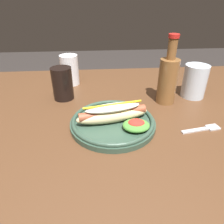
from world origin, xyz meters
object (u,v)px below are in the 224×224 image
(water_cup, at_px, (195,81))
(glass_bottle, at_px, (168,78))
(hot_dog_plate, at_px, (114,120))
(fork, at_px, (204,129))
(extra_cup, at_px, (70,70))
(soda_cup, at_px, (62,84))

(water_cup, height_order, glass_bottle, glass_bottle)
(hot_dog_plate, xyz_separation_m, glass_bottle, (0.20, 0.14, 0.07))
(fork, bearing_deg, extra_cup, 127.18)
(fork, height_order, soda_cup, soda_cup)
(fork, bearing_deg, water_cup, 64.79)
(water_cup, relative_size, extra_cup, 0.98)
(hot_dog_plate, relative_size, soda_cup, 2.13)
(extra_cup, bearing_deg, glass_bottle, -29.43)
(soda_cup, height_order, extra_cup, extra_cup)
(hot_dog_plate, bearing_deg, water_cup, 29.63)
(water_cup, height_order, extra_cup, extra_cup)
(water_cup, xyz_separation_m, extra_cup, (-0.48, 0.17, 0.00))
(hot_dog_plate, distance_m, water_cup, 0.37)
(fork, height_order, extra_cup, extra_cup)
(hot_dog_plate, height_order, fork, hot_dog_plate)
(water_cup, bearing_deg, hot_dog_plate, -150.37)
(soda_cup, distance_m, glass_bottle, 0.38)
(soda_cup, bearing_deg, glass_bottle, -9.06)
(hot_dog_plate, bearing_deg, glass_bottle, 35.73)
(hot_dog_plate, distance_m, fork, 0.26)
(hot_dog_plate, relative_size, fork, 2.09)
(water_cup, distance_m, extra_cup, 0.51)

